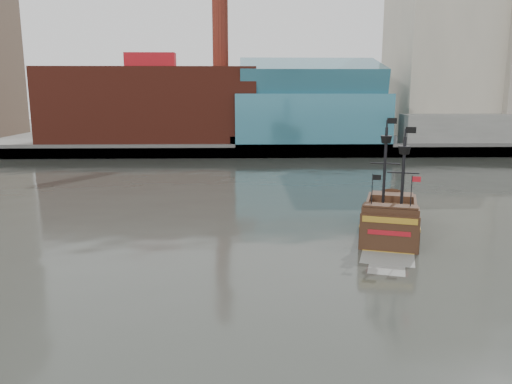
{
  "coord_description": "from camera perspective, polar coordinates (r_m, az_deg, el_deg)",
  "views": [
    {
      "loc": [
        -3.95,
        -31.7,
        12.39
      ],
      "look_at": [
        -2.69,
        9.83,
        4.0
      ],
      "focal_mm": 35.0,
      "sensor_mm": 36.0,
      "label": 1
    }
  ],
  "objects": [
    {
      "name": "ground",
      "position": [
        34.26,
        5.08,
        -9.83
      ],
      "size": [
        400.0,
        400.0,
        0.0
      ],
      "primitive_type": "plane",
      "color": "#2E302A",
      "rests_on": "ground"
    },
    {
      "name": "pirate_ship",
      "position": [
        45.79,
        15.08,
        -3.41
      ],
      "size": [
        8.5,
        15.11,
        10.85
      ],
      "rotation": [
        0.0,
        0.0,
        -0.31
      ],
      "color": "black",
      "rests_on": "ground"
    },
    {
      "name": "promenade_far",
      "position": [
        124.29,
        0.09,
        6.16
      ],
      "size": [
        220.0,
        60.0,
        2.0
      ],
      "primitive_type": "cube",
      "color": "slate",
      "rests_on": "ground"
    },
    {
      "name": "skyline",
      "position": [
        117.26,
        2.88,
        17.35
      ],
      "size": [
        149.0,
        45.0,
        62.0
      ],
      "color": "brown",
      "rests_on": "promenade_far"
    },
    {
      "name": "seawall",
      "position": [
        94.93,
        0.66,
        4.71
      ],
      "size": [
        220.0,
        1.0,
        2.6
      ],
      "primitive_type": "cube",
      "color": "#4C4C49",
      "rests_on": "ground"
    }
  ]
}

